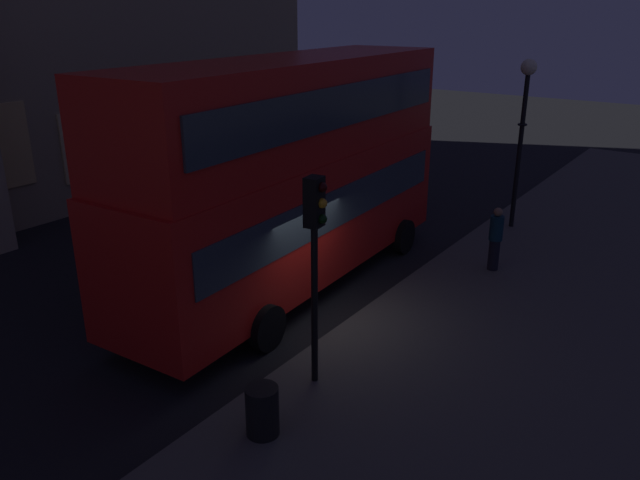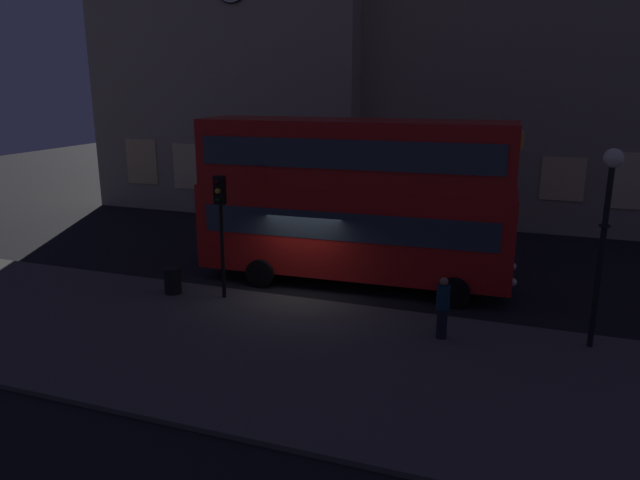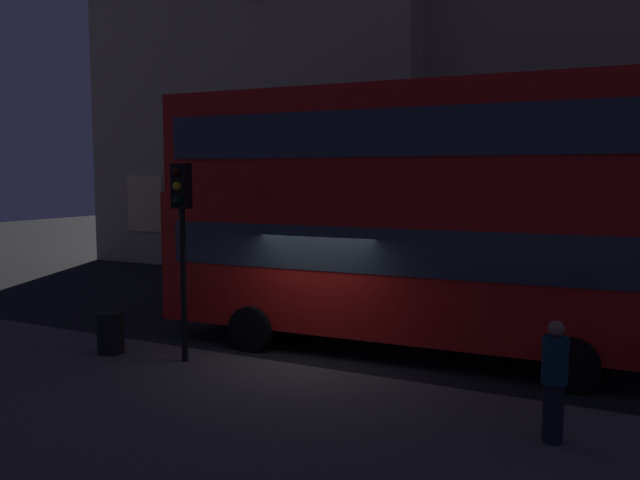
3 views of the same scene
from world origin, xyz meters
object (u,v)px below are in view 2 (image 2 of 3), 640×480
Objects in this scene: double_decker_bus at (354,195)px; street_lamp at (607,208)px; traffic_light_near_kerb at (220,211)px; litter_bin at (173,280)px; pedestrian at (443,307)px.

street_lamp is at bearing -24.97° from double_decker_bus.
street_lamp is at bearing -6.50° from traffic_light_near_kerb.
double_decker_bus is 6.45m from litter_bin.
litter_bin is at bearing -150.06° from double_decker_bus.
street_lamp is at bearing 115.32° from pedestrian.
double_decker_bus is 5.58m from pedestrian.
traffic_light_near_kerb is at bearing 6.47° from litter_bin.
litter_bin is (-5.01, -3.19, -2.52)m from double_decker_bus.
traffic_light_near_kerb is at bearing -140.23° from double_decker_bus.
double_decker_bus is 4.45m from traffic_light_near_kerb.
traffic_light_near_kerb is 7.16m from pedestrian.
street_lamp reaches higher than pedestrian.
traffic_light_near_kerb is 4.55× the size of litter_bin.
pedestrian is 1.99× the size of litter_bin.
double_decker_bus is 2.75× the size of traffic_light_near_kerb.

